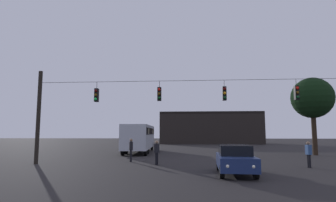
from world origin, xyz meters
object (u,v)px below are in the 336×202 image
Objects in this scene: city_bus at (140,136)px; tree_left_silhouette at (312,98)px; pedestrian_crossing_center at (131,149)px; pedestrian_crossing_right at (157,151)px; car_near_right at (235,159)px; pedestrian_crossing_left at (309,153)px.

tree_left_silhouette reaches higher than city_bus.
city_bus is at bearing 96.68° from pedestrian_crossing_center.
city_bus reaches higher than pedestrian_crossing_right.
pedestrian_crossing_right is 0.21× the size of tree_left_silhouette.
tree_left_silhouette reaches higher than car_near_right.
city_bus is 2.52× the size of car_near_right.
car_near_right is 2.67× the size of pedestrian_crossing_right.
pedestrian_crossing_right is at bearing -74.16° from city_bus.
city_bus is 18.22m from pedestrian_crossing_left.
pedestrian_crossing_center is (-11.91, 2.64, 0.07)m from pedestrian_crossing_left.
pedestrian_crossing_center is at bearing -155.28° from tree_left_silhouette.
car_near_right is at bearing -40.48° from pedestrian_crossing_right.
pedestrian_crossing_left is at bearing -115.33° from tree_left_silhouette.
city_bus is 6.37× the size of pedestrian_crossing_center.
pedestrian_crossing_left is (13.08, -12.65, -0.95)m from city_bus.
car_near_right is 5.97m from pedestrian_crossing_left.
city_bus is 12.33m from pedestrian_crossing_right.
car_near_right is at bearing -40.28° from pedestrian_crossing_center.
city_bus is 18.53m from tree_left_silhouette.
pedestrian_crossing_right is (3.36, -11.83, -0.93)m from city_bus.
pedestrian_crossing_left is 9.76m from pedestrian_crossing_right.
city_bus reaches higher than pedestrian_crossing_center.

